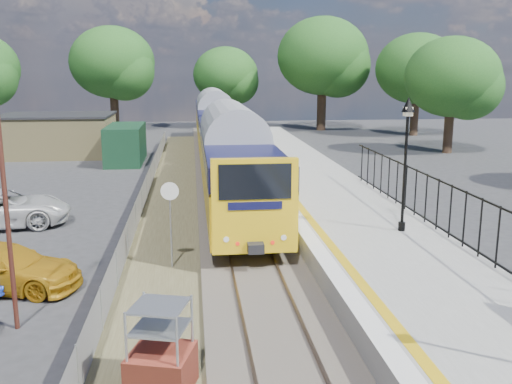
{
  "coord_description": "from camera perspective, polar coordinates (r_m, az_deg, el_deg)",
  "views": [
    {
      "loc": [
        -1.88,
        -12.42,
        6.38
      ],
      "look_at": [
        0.4,
        7.83,
        2.0
      ],
      "focal_mm": 40.0,
      "sensor_mm": 36.0,
      "label": 1
    }
  ],
  "objects": [
    {
      "name": "car_yellow",
      "position": [
        18.51,
        -23.97,
        -6.92
      ],
      "size": [
        4.93,
        2.93,
        1.34
      ],
      "primitive_type": "imported",
      "rotation": [
        0.0,
        0.0,
        1.33
      ],
      "color": "#BF8816",
      "rests_on": "ground"
    },
    {
      "name": "carpark_lamp",
      "position": [
        14.81,
        -23.99,
        1.78
      ],
      "size": [
        0.25,
        0.5,
        6.99
      ],
      "color": "#482118",
      "rests_on": "ground"
    },
    {
      "name": "tree_line",
      "position": [
        54.52,
        -3.05,
        12.35
      ],
      "size": [
        56.8,
        43.8,
        11.88
      ],
      "color": "#332319",
      "rests_on": "ground"
    },
    {
      "name": "brick_plinth",
      "position": [
        11.87,
        -9.49,
        -15.4
      ],
      "size": [
        1.48,
        1.48,
        1.93
      ],
      "rotation": [
        0.0,
        0.0,
        -0.28
      ],
      "color": "#953825",
      "rests_on": "ground"
    },
    {
      "name": "track_bed",
      "position": [
        23.02,
        -2.69,
        -3.74
      ],
      "size": [
        5.9,
        80.0,
        0.29
      ],
      "color": "#473F38",
      "rests_on": "ground"
    },
    {
      "name": "wire_fence",
      "position": [
        25.2,
        -11.54,
        -1.38
      ],
      "size": [
        0.06,
        52.0,
        1.2
      ],
      "color": "#999EA3",
      "rests_on": "ground"
    },
    {
      "name": "victorian_lamp_north",
      "position": [
        19.88,
        14.85,
        5.72
      ],
      "size": [
        0.44,
        0.44,
        4.6
      ],
      "color": "black",
      "rests_on": "platform"
    },
    {
      "name": "train",
      "position": [
        37.68,
        -3.56,
        5.95
      ],
      "size": [
        2.82,
        40.83,
        3.51
      ],
      "color": "gold",
      "rests_on": "ground"
    },
    {
      "name": "outbuilding",
      "position": [
        44.82,
        -18.1,
        5.31
      ],
      "size": [
        10.8,
        10.1,
        3.12
      ],
      "color": "tan",
      "rests_on": "ground"
    },
    {
      "name": "palisade_fence",
      "position": [
        17.51,
        22.67,
        -3.87
      ],
      "size": [
        0.12,
        26.0,
        2.0
      ],
      "color": "black",
      "rests_on": "platform"
    },
    {
      "name": "platform_edge",
      "position": [
        21.52,
        4.55,
        -2.65
      ],
      "size": [
        0.9,
        70.0,
        0.01
      ],
      "color": "silver",
      "rests_on": "platform"
    },
    {
      "name": "speed_sign",
      "position": [
        18.47,
        -8.56,
        -1.8
      ],
      "size": [
        0.58,
        0.12,
        2.89
      ],
      "rotation": [
        0.0,
        0.0,
        -0.1
      ],
      "color": "#999EA3",
      "rests_on": "ground"
    },
    {
      "name": "ground",
      "position": [
        14.09,
        2.0,
        -14.79
      ],
      "size": [
        120.0,
        120.0,
        0.0
      ],
      "primitive_type": "plane",
      "color": "#2D2D30",
      "rests_on": "ground"
    },
    {
      "name": "platform",
      "position": [
        22.12,
        9.79,
        -3.6
      ],
      "size": [
        5.0,
        70.0,
        0.9
      ],
      "primitive_type": "cube",
      "color": "gray",
      "rests_on": "ground"
    }
  ]
}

